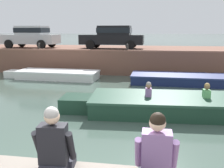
# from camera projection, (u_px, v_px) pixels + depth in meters

# --- Properties ---
(ground_plane) EXTENTS (400.00, 400.00, 0.00)m
(ground_plane) POSITION_uv_depth(u_px,v_px,m) (119.00, 103.00, 9.54)
(ground_plane) COLOR #42564C
(far_quay_wall) EXTENTS (60.00, 6.00, 1.48)m
(far_quay_wall) POSITION_uv_depth(u_px,v_px,m) (135.00, 58.00, 17.93)
(far_quay_wall) COLOR brown
(far_quay_wall) RESTS_ON ground
(far_wall_coping) EXTENTS (60.00, 0.24, 0.08)m
(far_wall_coping) POSITION_uv_depth(u_px,v_px,m) (132.00, 51.00, 14.98)
(far_wall_coping) COLOR #925F4C
(far_wall_coping) RESTS_ON far_quay_wall
(boat_moored_west_white) EXTENTS (5.55, 1.79, 0.48)m
(boat_moored_west_white) POSITION_uv_depth(u_px,v_px,m) (54.00, 75.00, 14.25)
(boat_moored_west_white) COLOR white
(boat_moored_west_white) RESTS_ON ground
(boat_moored_central_navy) EXTENTS (6.16, 1.97, 0.48)m
(boat_moored_central_navy) POSITION_uv_depth(u_px,v_px,m) (186.00, 79.00, 12.87)
(boat_moored_central_navy) COLOR navy
(boat_moored_central_navy) RESTS_ON ground
(motorboat_passing) EXTENTS (6.64, 2.32, 1.06)m
(motorboat_passing) POSITION_uv_depth(u_px,v_px,m) (164.00, 105.00, 8.34)
(motorboat_passing) COLOR #193828
(motorboat_passing) RESTS_ON ground
(car_leftmost_silver) EXTENTS (4.00, 1.99, 1.54)m
(car_leftmost_silver) POSITION_uv_depth(u_px,v_px,m) (31.00, 36.00, 17.87)
(car_leftmost_silver) COLOR #B7BABC
(car_leftmost_silver) RESTS_ON far_quay_wall
(car_left_inner_black) EXTENTS (4.32, 1.95, 1.54)m
(car_left_inner_black) POSITION_uv_depth(u_px,v_px,m) (113.00, 36.00, 16.99)
(car_left_inner_black) COLOR black
(car_left_inner_black) RESTS_ON far_quay_wall
(mooring_bollard_west) EXTENTS (0.15, 0.15, 0.45)m
(mooring_bollard_west) POSITION_uv_depth(u_px,v_px,m) (39.00, 46.00, 15.95)
(mooring_bollard_west) COLOR #2D2B28
(mooring_bollard_west) RESTS_ON far_quay_wall
(mooring_bollard_mid) EXTENTS (0.15, 0.15, 0.45)m
(mooring_bollard_mid) POSITION_uv_depth(u_px,v_px,m) (127.00, 47.00, 15.11)
(mooring_bollard_mid) COLOR #2D2B28
(mooring_bollard_mid) RESTS_ON far_quay_wall
(person_seated_right) EXTENTS (0.55, 0.55, 0.96)m
(person_seated_right) POSITION_uv_depth(u_px,v_px,m) (55.00, 148.00, 3.32)
(person_seated_right) COLOR #282833
(person_seated_right) RESTS_ON near_quay
(person_seated_middle) EXTENTS (0.53, 0.52, 0.96)m
(person_seated_middle) POSITION_uv_depth(u_px,v_px,m) (156.00, 157.00, 3.10)
(person_seated_middle) COLOR #282833
(person_seated_middle) RESTS_ON near_quay
(bottle_drink) EXTENTS (0.06, 0.06, 0.20)m
(bottle_drink) POSITION_uv_depth(u_px,v_px,m) (48.00, 168.00, 3.36)
(bottle_drink) COLOR #4CB259
(bottle_drink) RESTS_ON near_quay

